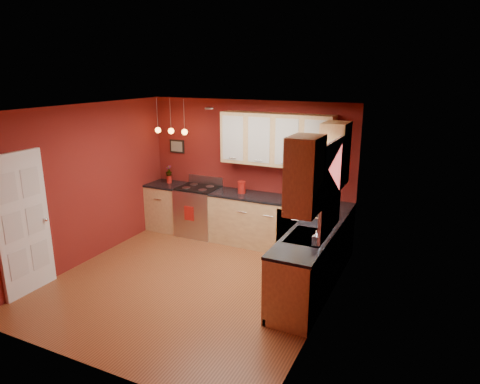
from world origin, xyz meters
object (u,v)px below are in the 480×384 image
at_px(red_canister, 242,187).
at_px(coffee_maker, 314,195).
at_px(sink, 308,238).
at_px(gas_range, 199,211).
at_px(soap_pump, 316,238).

xyz_separation_m(red_canister, coffee_maker, (1.35, 0.03, 0.01)).
bearing_deg(sink, gas_range, 150.22).
height_order(sink, red_canister, sink).
relative_size(gas_range, coffee_maker, 4.39).
distance_m(gas_range, soap_pump, 3.37).
bearing_deg(soap_pump, red_canister, 136.42).
relative_size(gas_range, sink, 1.59).
bearing_deg(red_canister, soap_pump, -43.58).
bearing_deg(coffee_maker, red_canister, -163.65).
distance_m(gas_range, red_canister, 1.07).
xyz_separation_m(gas_range, coffee_maker, (2.26, 0.05, 0.58)).
bearing_deg(red_canister, gas_range, -178.71).
height_order(coffee_maker, soap_pump, coffee_maker).
bearing_deg(sink, red_canister, 138.38).
bearing_deg(gas_range, soap_pump, -32.44).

